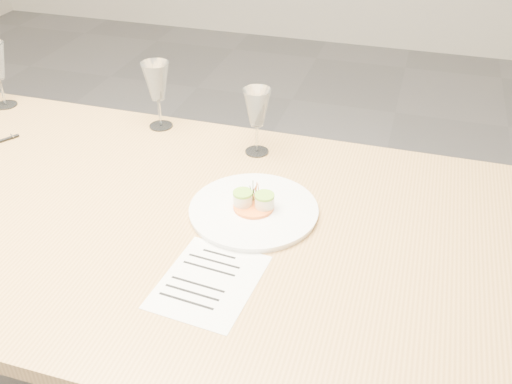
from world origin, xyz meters
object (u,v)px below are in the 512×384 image
(dinner_plate, at_px, (254,209))
(wine_glass_2, at_px, (257,109))
(recipe_sheet, at_px, (209,281))
(wine_glass_1, at_px, (157,83))
(dining_table, at_px, (89,221))

(dinner_plate, distance_m, wine_glass_2, 0.33)
(dinner_plate, relative_size, recipe_sheet, 1.21)
(wine_glass_1, xyz_separation_m, wine_glass_2, (0.34, -0.07, -0.01))
(wine_glass_1, bearing_deg, dinner_plate, -40.74)
(dinner_plate, bearing_deg, recipe_sheet, -94.13)
(dinner_plate, bearing_deg, wine_glass_1, 139.26)
(dining_table, height_order, wine_glass_1, wine_glass_1)
(dining_table, height_order, dinner_plate, dinner_plate)
(dinner_plate, xyz_separation_m, recipe_sheet, (-0.02, -0.26, -0.01))
(recipe_sheet, distance_m, wine_glass_2, 0.58)
(dining_table, relative_size, wine_glass_2, 12.20)
(dining_table, xyz_separation_m, dinner_plate, (0.43, 0.07, 0.08))
(dining_table, bearing_deg, wine_glass_1, 88.03)
(recipe_sheet, xyz_separation_m, wine_glass_1, (-0.40, 0.62, 0.15))
(wine_glass_2, bearing_deg, dining_table, -134.01)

